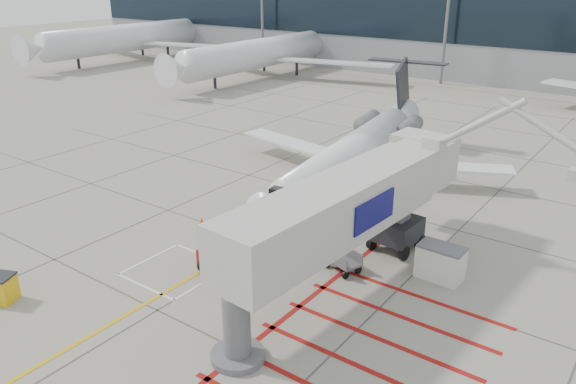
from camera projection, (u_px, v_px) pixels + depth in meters
The scene contains 10 objects.
ground_plane at pixel (218, 274), 28.24m from camera, with size 260.00×260.00×0.00m, color gray.
regional_jet at pixel (341, 142), 37.15m from camera, with size 21.84×27.54×7.22m, color white, non-canonical shape.
jet_bridge at pixel (335, 221), 25.27m from camera, with size 8.83×18.63×7.45m, color beige, non-canonical shape.
pushback_tug at pixel (226, 259), 28.06m from camera, with size 2.61×1.63×1.52m, color maroon, non-canonical shape.
baggage_cart at pixel (343, 261), 28.36m from camera, with size 1.79×1.13×1.13m, color #535358, non-canonical shape.
ground_power_unit at pixel (440, 262), 27.56m from camera, with size 2.20×1.28×1.74m, color white, non-canonical shape.
cone_nose at pixel (202, 221), 33.60m from camera, with size 0.32×0.32×0.44m, color #E9440C.
cone_side at pixel (341, 235), 31.76m from camera, with size 0.34×0.34×0.48m, color orange.
bg_aircraft_a at pixel (142, 18), 92.58m from camera, with size 38.88×43.20×12.96m, color silver, non-canonical shape.
bg_aircraft_b at pixel (271, 32), 78.02m from camera, with size 35.48×39.42×11.83m, color silver, non-canonical shape.
Camera 1 is at (17.39, -17.85, 14.36)m, focal length 35.00 mm.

